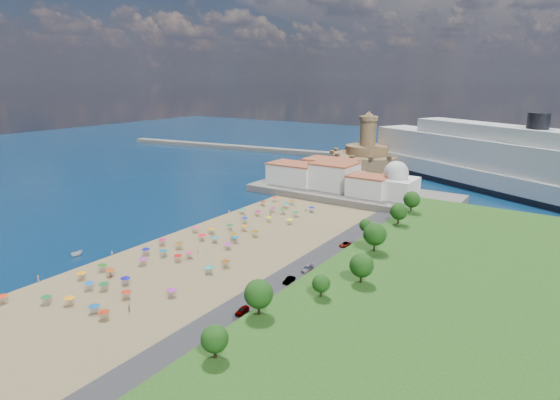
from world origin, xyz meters
The scene contains 13 objects.
ground centered at (0.00, 0.00, 0.00)m, with size 700.00×700.00×0.00m, color #071938.
terrace centered at (10.00, 73.00, 1.50)m, with size 90.00×36.00×3.00m, color #59544C.
jetty centered at (-12.00, 108.00, 1.20)m, with size 18.00×70.00×2.40m, color #59544C.
breakwater centered at (-110.00, 153.00, 1.30)m, with size 200.00×7.00×2.60m, color #59544C.
waterfront_buildings centered at (-3.05, 73.64, 7.88)m, with size 57.00×29.00×11.00m.
domed_building centered at (30.00, 71.00, 8.97)m, with size 16.00×16.00×15.00m.
fortress centered at (-12.00, 138.00, 6.68)m, with size 40.00×40.00×32.40m.
cruise_ship centered at (54.80, 124.33, 10.79)m, with size 159.56×97.85×36.43m.
beach_parasols centered at (-1.21, -9.15, 2.15)m, with size 32.71×112.42×2.20m.
beachgoers centered at (-3.76, -12.79, 1.10)m, with size 33.41×93.32×1.81m.
moored_boats centered at (-25.63, -50.29, 0.73)m, with size 4.61×28.72×1.49m.
parked_cars centered at (36.00, -11.84, 1.37)m, with size 2.44×54.84×1.39m.
hillside_trees centered at (48.63, -4.97, 10.22)m, with size 17.35×107.96×7.91m.
Camera 1 is at (94.90, -109.99, 51.27)m, focal length 30.00 mm.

